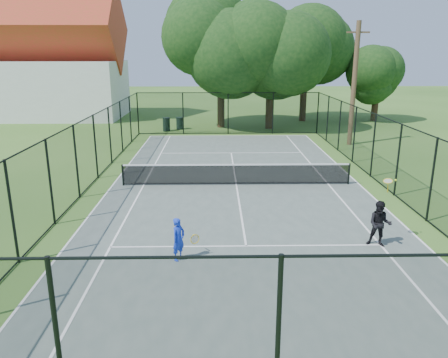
{
  "coord_description": "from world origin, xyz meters",
  "views": [
    {
      "loc": [
        -0.91,
        -18.53,
        5.7
      ],
      "look_at": [
        -0.61,
        -3.0,
        1.2
      ],
      "focal_mm": 35.0,
      "sensor_mm": 36.0,
      "label": 1
    }
  ],
  "objects_px": {
    "utility_pole": "(354,84)",
    "player_blue": "(179,239)",
    "tennis_net": "(236,174)",
    "trash_bin_right": "(180,123)",
    "trash_bin_left": "(166,124)",
    "player_black": "(380,224)"
  },
  "relations": [
    {
      "from": "utility_pole",
      "to": "player_blue",
      "type": "xyz_separation_m",
      "value": [
        -9.68,
        -16.24,
        -3.17
      ]
    },
    {
      "from": "tennis_net",
      "to": "player_blue",
      "type": "xyz_separation_m",
      "value": [
        -1.96,
        -7.24,
        0.1
      ]
    },
    {
      "from": "trash_bin_right",
      "to": "trash_bin_left",
      "type": "bearing_deg",
      "value": -140.01
    },
    {
      "from": "player_blue",
      "to": "player_black",
      "type": "relative_size",
      "value": 0.61
    },
    {
      "from": "utility_pole",
      "to": "player_black",
      "type": "height_order",
      "value": "utility_pole"
    },
    {
      "from": "tennis_net",
      "to": "trash_bin_left",
      "type": "height_order",
      "value": "trash_bin_left"
    },
    {
      "from": "tennis_net",
      "to": "player_black",
      "type": "height_order",
      "value": "player_black"
    },
    {
      "from": "trash_bin_left",
      "to": "trash_bin_right",
      "type": "height_order",
      "value": "trash_bin_left"
    },
    {
      "from": "player_blue",
      "to": "player_black",
      "type": "bearing_deg",
      "value": 7.54
    },
    {
      "from": "utility_pole",
      "to": "player_black",
      "type": "bearing_deg",
      "value": -103.55
    },
    {
      "from": "utility_pole",
      "to": "player_blue",
      "type": "bearing_deg",
      "value": -120.81
    },
    {
      "from": "trash_bin_right",
      "to": "player_blue",
      "type": "height_order",
      "value": "player_blue"
    },
    {
      "from": "trash_bin_right",
      "to": "player_blue",
      "type": "distance_m",
      "value": 22.39
    },
    {
      "from": "trash_bin_left",
      "to": "tennis_net",
      "type": "bearing_deg",
      "value": -72.08
    },
    {
      "from": "trash_bin_left",
      "to": "trash_bin_right",
      "type": "xyz_separation_m",
      "value": [
        0.95,
        0.79,
        -0.04
      ]
    },
    {
      "from": "tennis_net",
      "to": "trash_bin_left",
      "type": "distance_m",
      "value": 15.02
    },
    {
      "from": "tennis_net",
      "to": "player_black",
      "type": "distance_m",
      "value": 7.59
    },
    {
      "from": "tennis_net",
      "to": "trash_bin_left",
      "type": "relative_size",
      "value": 9.91
    },
    {
      "from": "tennis_net",
      "to": "player_blue",
      "type": "bearing_deg",
      "value": -105.15
    },
    {
      "from": "player_blue",
      "to": "player_black",
      "type": "xyz_separation_m",
      "value": [
        5.96,
        0.79,
        0.1
      ]
    },
    {
      "from": "trash_bin_left",
      "to": "player_black",
      "type": "relative_size",
      "value": 0.5
    },
    {
      "from": "trash_bin_left",
      "to": "player_blue",
      "type": "bearing_deg",
      "value": -82.95
    }
  ]
}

